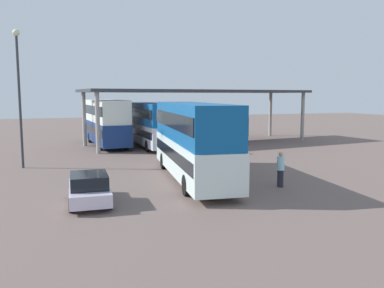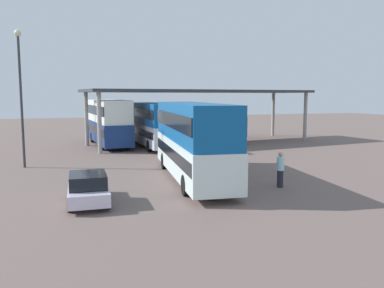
{
  "view_description": "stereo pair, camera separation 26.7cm",
  "coord_description": "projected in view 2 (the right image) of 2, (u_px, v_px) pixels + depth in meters",
  "views": [
    {
      "loc": [
        -7.19,
        -17.73,
        4.69
      ],
      "look_at": [
        0.24,
        2.84,
        2.0
      ],
      "focal_mm": 36.87,
      "sensor_mm": 36.0,
      "label": 1
    },
    {
      "loc": [
        -6.94,
        -17.82,
        4.69
      ],
      "look_at": [
        0.24,
        2.84,
        2.0
      ],
      "focal_mm": 36.87,
      "sensor_mm": 36.0,
      "label": 2
    }
  ],
  "objects": [
    {
      "name": "parked_hatchback",
      "position": [
        88.0,
        188.0,
        17.17
      ],
      "size": [
        1.87,
        3.84,
        1.35
      ],
      "rotation": [
        0.0,
        0.0,
        1.52
      ],
      "color": "silver",
      "rests_on": "ground_plane"
    },
    {
      "name": "depot_canopy",
      "position": [
        202.0,
        93.0,
        38.69
      ],
      "size": [
        23.29,
        9.17,
        5.25
      ],
      "rotation": [
        0.0,
        0.0,
        0.11
      ],
      "color": "#33353A",
      "rests_on": "ground_plane"
    },
    {
      "name": "lamppost_tall",
      "position": [
        20.0,
        83.0,
        25.2
      ],
      "size": [
        0.44,
        0.44,
        8.83
      ],
      "color": "#33353A",
      "rests_on": "ground_plane"
    },
    {
      "name": "double_decker_mid_row",
      "position": [
        151.0,
        123.0,
        36.46
      ],
      "size": [
        2.61,
        11.21,
        4.02
      ],
      "rotation": [
        0.0,
        0.0,
        1.59
      ],
      "color": "silver",
      "rests_on": "ground_plane"
    },
    {
      "name": "ground_plane",
      "position": [
        206.0,
        191.0,
        19.54
      ],
      "size": [
        140.0,
        140.0,
        0.0
      ],
      "primitive_type": "plane",
      "color": "#6B5953"
    },
    {
      "name": "double_decker_main",
      "position": [
        192.0,
        138.0,
        22.0
      ],
      "size": [
        3.77,
        11.7,
        4.28
      ],
      "rotation": [
        0.0,
        0.0,
        1.45
      ],
      "color": "silver",
      "rests_on": "ground_plane"
    },
    {
      "name": "double_decker_near_canopy",
      "position": [
        109.0,
        121.0,
        37.05
      ],
      "size": [
        3.02,
        10.26,
        4.29
      ],
      "rotation": [
        0.0,
        0.0,
        1.62
      ],
      "color": "navy",
      "rests_on": "ground_plane"
    },
    {
      "name": "pedestrian_waiting",
      "position": [
        280.0,
        170.0,
        20.21
      ],
      "size": [
        0.38,
        0.38,
        1.83
      ],
      "rotation": [
        0.0,
        0.0,
        4.43
      ],
      "color": "#262633",
      "rests_on": "ground_plane"
    }
  ]
}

